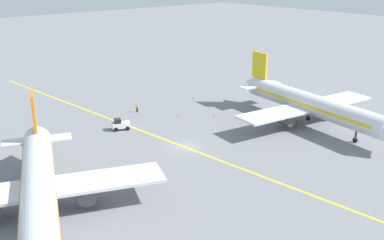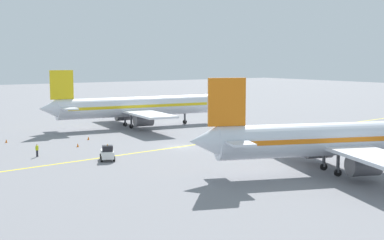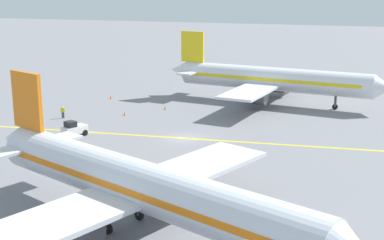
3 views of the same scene
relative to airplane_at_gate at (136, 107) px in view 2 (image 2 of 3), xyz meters
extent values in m
plane|color=slate|center=(23.23, -5.73, -3.71)|extent=(400.00, 400.00, 0.00)
cube|color=yellow|center=(23.23, -5.73, -3.71)|extent=(13.18, 119.36, 0.01)
cylinder|color=silver|center=(0.06, 0.44, 0.09)|extent=(7.50, 30.21, 3.60)
cone|color=silver|center=(2.18, 16.50, 0.09)|extent=(3.71, 2.83, 3.42)
cone|color=silver|center=(-2.10, -15.92, 0.39)|extent=(3.43, 3.38, 3.06)
cube|color=yellow|center=(0.06, 0.44, 0.24)|extent=(7.15, 27.24, 0.50)
cube|color=silver|center=(-0.07, -0.55, -0.63)|extent=(28.44, 8.82, 0.36)
cylinder|color=#4C4C51|center=(-5.03, 0.10, -1.88)|extent=(2.60, 3.46, 2.20)
cylinder|color=#4C4C51|center=(4.88, -1.21, -1.88)|extent=(2.60, 3.46, 2.20)
cube|color=yellow|center=(-1.78, -13.44, 4.39)|extent=(0.88, 4.01, 5.00)
cube|color=silver|center=(-1.71, -12.95, 0.49)|extent=(9.24, 3.56, 0.24)
cylinder|color=#4C4C51|center=(1.32, 9.95, -2.31)|extent=(0.36, 0.36, 2.00)
cylinder|color=black|center=(1.32, 9.95, -3.31)|extent=(0.38, 0.83, 0.80)
cylinder|color=#4C4C51|center=(-1.79, -1.34, -2.31)|extent=(0.36, 0.36, 2.00)
cylinder|color=black|center=(-1.79, -1.34, -3.31)|extent=(0.38, 0.83, 0.80)
cylinder|color=#4C4C51|center=(1.38, -1.76, -2.31)|extent=(0.36, 0.36, 2.00)
cylinder|color=black|center=(1.38, -1.76, -3.31)|extent=(0.38, 0.83, 0.80)
cylinder|color=silver|center=(48.22, 0.00, 0.09)|extent=(14.28, 29.25, 3.60)
cone|color=silver|center=(42.21, -15.36, 0.39)|extent=(3.94, 3.91, 3.06)
cube|color=orange|center=(48.22, 0.00, 0.24)|extent=(13.23, 26.47, 0.50)
cube|color=silver|center=(47.85, -0.93, -0.63)|extent=(27.97, 15.04, 0.36)
cylinder|color=#4C4C51|center=(43.20, 0.89, -1.88)|extent=(3.21, 3.78, 2.20)
cylinder|color=#4C4C51|center=(52.51, -2.75, -1.88)|extent=(3.21, 3.78, 2.20)
cube|color=orange|center=(43.12, -13.03, 4.39)|extent=(1.79, 3.86, 5.00)
cube|color=silver|center=(43.30, -12.57, 0.49)|extent=(9.26, 5.51, 0.24)
cylinder|color=#4C4C51|center=(46.00, -1.28, -2.31)|extent=(0.36, 0.36, 2.00)
cylinder|color=black|center=(46.00, -1.28, -3.31)|extent=(0.55, 0.85, 0.80)
cylinder|color=#4C4C51|center=(48.98, -2.44, -2.31)|extent=(0.36, 0.36, 2.00)
cylinder|color=black|center=(48.98, -2.44, -3.31)|extent=(0.55, 0.85, 0.80)
cube|color=white|center=(26.64, -18.76, -2.91)|extent=(3.35, 2.54, 0.90)
cube|color=black|center=(27.15, -18.97, -2.11)|extent=(1.51, 1.60, 0.70)
sphere|color=orange|center=(27.15, -18.97, -1.68)|extent=(0.16, 0.16, 0.16)
cylinder|color=black|center=(27.83, -18.44, -3.36)|extent=(0.74, 0.50, 0.70)
cylinder|color=black|center=(27.26, -19.83, -3.36)|extent=(0.74, 0.50, 0.70)
cylinder|color=black|center=(26.03, -17.69, -3.36)|extent=(0.74, 0.50, 0.70)
cylinder|color=black|center=(25.46, -19.08, -3.36)|extent=(0.74, 0.50, 0.70)
cylinder|color=#23232D|center=(19.31, -25.17, -3.28)|extent=(0.16, 0.16, 0.85)
cylinder|color=#23232D|center=(19.19, -25.02, -3.28)|extent=(0.16, 0.16, 0.85)
cube|color=#CCD819|center=(19.25, -25.10, -2.56)|extent=(0.40, 0.42, 0.60)
cylinder|color=#CCD819|center=(19.40, -25.28, -2.56)|extent=(0.10, 0.10, 0.55)
cylinder|color=#CCD819|center=(19.10, -24.91, -2.56)|extent=(0.10, 0.10, 0.55)
sphere|color=beige|center=(19.25, -25.10, -2.14)|extent=(0.22, 0.22, 0.22)
cone|color=orange|center=(9.65, -13.77, -3.43)|extent=(0.32, 0.32, 0.55)
cone|color=orange|center=(5.22, -25.05, -3.43)|extent=(0.32, 0.32, 0.55)
cone|color=orange|center=(15.02, -17.77, -3.43)|extent=(0.32, 0.32, 0.55)
camera|label=1|loc=(63.26, 44.01, 22.86)|focal=42.00mm
camera|label=2|loc=(86.21, -47.39, 8.85)|focal=50.00mm
camera|label=3|loc=(81.06, 15.28, 13.99)|focal=50.00mm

